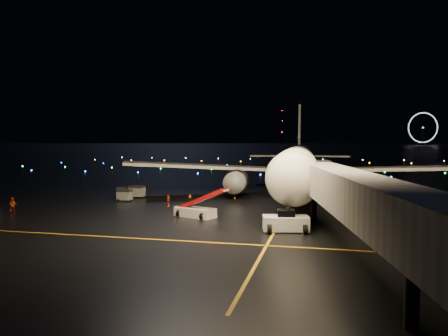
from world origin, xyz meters
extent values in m
plane|color=black|center=(0.00, 300.00, 0.00)|extent=(2000.00, 2000.00, 0.00)
cube|color=gold|center=(12.00, 15.00, 0.01)|extent=(0.25, 80.00, 0.02)
cube|color=gold|center=(-5.00, -10.00, 0.01)|extent=(60.00, 0.25, 0.02)
cube|color=silver|center=(13.02, -3.73, 1.05)|extent=(4.75, 3.11, 2.09)
imported|color=#E24D14|center=(-20.83, 0.07, 0.87)|extent=(1.05, 0.97, 1.75)
imported|color=#E24D14|center=(-3.58, 8.31, 0.82)|extent=(0.89, 1.01, 1.64)
cone|color=orange|center=(3.48, 17.80, 0.23)|extent=(0.43, 0.43, 0.46)
cone|color=orange|center=(-0.75, 20.64, 0.24)|extent=(0.55, 0.55, 0.49)
cone|color=orange|center=(-3.63, 17.98, 0.26)|extent=(0.60, 0.60, 0.52)
cone|color=orange|center=(-15.85, 30.80, 0.26)|extent=(0.51, 0.51, 0.52)
cylinder|color=black|center=(-60.00, 740.00, 32.00)|extent=(1.80, 1.80, 64.00)
cube|color=gray|center=(-11.35, 15.60, 0.92)|extent=(2.21, 1.59, 1.83)
cube|color=gray|center=(-11.53, 11.78, 0.83)|extent=(1.95, 1.38, 1.65)
cube|color=gray|center=(-13.74, 15.66, 0.77)|extent=(2.17, 1.90, 1.54)
camera|label=1|loc=(16.72, -45.94, 8.91)|focal=35.00mm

